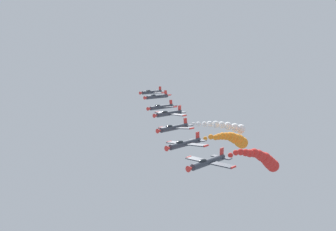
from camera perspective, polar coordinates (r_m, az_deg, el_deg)
airplane_lead at (r=61.97m, az=6.35°, el=-7.34°), size 9.56×10.35×2.32m
smoke_trail_lead at (r=84.41m, az=15.18°, el=-6.85°), size 3.93×24.81×9.36m
airplane_left_inner at (r=70.71m, az=2.69°, el=-4.48°), size 9.56×10.35×2.35m
smoke_trail_left_inner at (r=92.98m, az=10.78°, el=-3.81°), size 6.43×25.24×7.51m
airplane_right_inner at (r=81.18m, az=0.95°, el=-1.95°), size 9.55×10.35×2.49m
smoke_trail_right_inner at (r=95.11m, az=9.41°, el=-1.75°), size 5.78×17.66×4.62m
airplane_left_outer at (r=91.45m, az=0.15°, el=0.33°), size 9.56×10.35×2.32m
airplane_right_outer at (r=101.15m, az=-1.06°, el=1.35°), size 9.54×10.35×2.57m
airplane_trailing at (r=111.05m, az=-1.75°, el=3.01°), size 9.46×10.35×2.90m
airplane_high_slot at (r=121.79m, az=-2.62°, el=3.73°), size 9.57×10.35×2.33m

